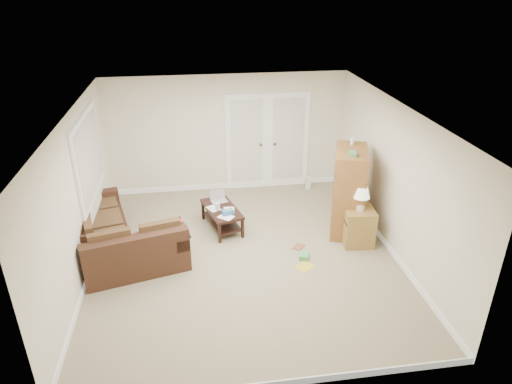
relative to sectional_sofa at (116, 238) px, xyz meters
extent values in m
plane|color=gray|center=(2.12, -0.40, -0.30)|extent=(5.50, 5.50, 0.00)
cube|color=white|center=(2.12, -0.40, 2.20)|extent=(5.00, 5.50, 0.02)
cube|color=silver|center=(-0.38, -0.40, 0.95)|extent=(0.02, 5.50, 2.50)
cube|color=silver|center=(4.62, -0.40, 0.95)|extent=(0.02, 5.50, 2.50)
cube|color=silver|center=(2.12, 2.35, 0.95)|extent=(5.00, 0.02, 2.50)
cube|color=silver|center=(2.12, -3.15, 0.95)|extent=(5.00, 0.02, 2.50)
cube|color=silver|center=(2.52, 2.32, 0.73)|extent=(0.90, 0.04, 2.13)
cube|color=silver|center=(3.42, 2.32, 0.73)|extent=(0.90, 0.04, 2.13)
cube|color=silver|center=(2.52, 2.29, 0.78)|extent=(0.68, 0.02, 1.80)
cube|color=silver|center=(3.42, 2.29, 0.78)|extent=(0.68, 0.02, 1.80)
cube|color=silver|center=(-0.35, 0.60, 1.25)|extent=(0.04, 1.92, 1.42)
cube|color=silver|center=(-0.33, 0.60, 1.25)|extent=(0.02, 1.74, 1.24)
cube|color=#3E2518|center=(-0.28, 0.40, -0.11)|extent=(1.28, 2.19, 0.37)
cube|color=#3E2518|center=(-0.56, 0.33, 0.27)|extent=(0.71, 2.04, 0.38)
cube|color=#3E2518|center=(-0.50, 1.29, 0.18)|extent=(0.83, 0.40, 0.20)
cube|color=brown|center=(-0.21, 0.42, 0.13)|extent=(1.00, 2.03, 0.11)
cube|color=#3E2518|center=(0.36, -0.50, -0.11)|extent=(1.75, 1.17, 0.37)
cube|color=#3E2518|center=(0.44, -0.78, 0.27)|extent=(1.61, 0.60, 0.38)
cube|color=#3E2518|center=(1.04, -0.33, 0.18)|extent=(0.40, 0.83, 0.20)
cube|color=brown|center=(0.35, -0.43, 0.13)|extent=(1.60, 0.89, 0.11)
cube|color=black|center=(1.04, -0.33, 0.29)|extent=(0.45, 0.76, 0.03)
cube|color=red|center=(0.99, -0.14, 0.31)|extent=(0.30, 0.17, 0.02)
cube|color=black|center=(1.83, 0.59, 0.10)|extent=(0.77, 1.12, 0.05)
cube|color=black|center=(1.83, 0.59, -0.16)|extent=(0.67, 1.03, 0.03)
cylinder|color=silver|center=(1.75, 0.52, 0.19)|extent=(0.08, 0.08, 0.15)
cylinder|color=red|center=(1.75, 0.52, 0.33)|extent=(0.01, 0.01, 0.13)
cube|color=#2E6296|center=(1.92, 0.33, 0.16)|extent=(0.23, 0.16, 0.08)
cube|color=white|center=(1.85, 0.51, 0.12)|extent=(0.47, 0.63, 0.00)
cube|color=brown|center=(4.08, 0.21, 0.00)|extent=(0.82, 1.10, 0.59)
cube|color=brown|center=(4.08, 0.21, 1.08)|extent=(0.82, 1.10, 0.39)
cube|color=black|center=(4.06, 0.22, 0.54)|extent=(0.63, 0.71, 0.49)
cube|color=black|center=(3.84, 0.29, 0.56)|extent=(0.17, 0.49, 0.39)
cube|color=#439453|center=(4.01, -0.02, 1.30)|extent=(0.17, 0.20, 0.06)
cylinder|color=silver|center=(4.17, 0.49, 1.33)|extent=(0.07, 0.07, 0.12)
cube|color=olive|center=(4.14, -0.27, 0.03)|extent=(0.55, 0.55, 0.66)
cylinder|color=beige|center=(4.14, -0.27, 0.42)|extent=(0.16, 0.16, 0.10)
cylinder|color=beige|center=(4.14, -0.27, 0.54)|extent=(0.03, 0.03, 0.14)
cone|color=silver|center=(4.14, -0.27, 0.69)|extent=(0.29, 0.29, 0.18)
cube|color=silver|center=(3.84, 2.05, -0.16)|extent=(0.12, 0.10, 0.28)
cube|color=gold|center=(3.06, -0.85, -0.29)|extent=(0.37, 0.35, 0.01)
cube|color=#439453|center=(3.10, -0.60, -0.26)|extent=(0.20, 0.23, 0.08)
imported|color=brown|center=(3.03, -0.22, -0.29)|extent=(0.25, 0.26, 0.02)
camera|label=1|loc=(1.38, -6.83, 4.02)|focal=32.00mm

